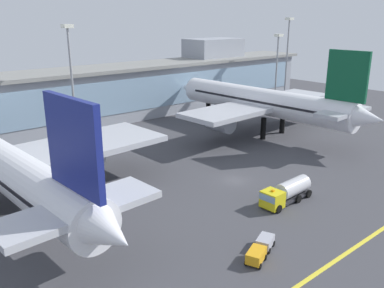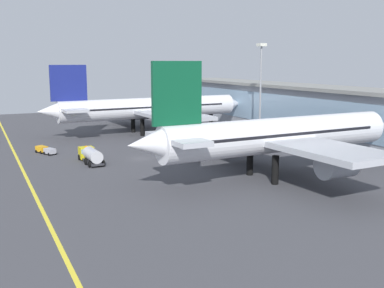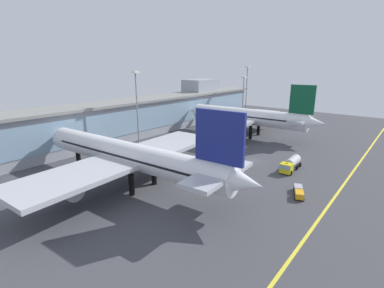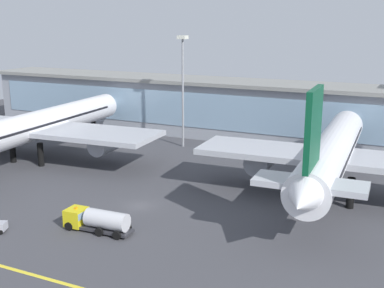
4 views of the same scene
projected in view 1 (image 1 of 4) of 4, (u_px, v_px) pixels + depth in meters
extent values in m
plane|color=#424247|center=(235.00, 180.00, 63.29)|extent=(189.52, 189.52, 0.00)
cube|color=yellow|center=(372.00, 236.00, 47.25)|extent=(151.62, 0.50, 0.01)
cube|color=#9399A3|center=(92.00, 98.00, 95.59)|extent=(135.37, 12.00, 12.07)
cube|color=#84A3BC|center=(104.00, 99.00, 90.99)|extent=(129.96, 0.20, 7.72)
cube|color=gray|center=(90.00, 70.00, 93.65)|extent=(138.37, 14.00, 0.80)
cube|color=#9399A3|center=(213.00, 49.00, 119.30)|extent=(16.00, 10.00, 6.00)
cylinder|color=black|center=(38.00, 195.00, 53.14)|extent=(1.10, 1.10, 4.28)
cone|color=silver|center=(108.00, 232.00, 34.19)|extent=(4.90, 6.15, 4.54)
cylinder|color=#999EA8|center=(85.00, 154.00, 63.20)|extent=(4.13, 6.53, 3.74)
cube|color=navy|center=(73.00, 145.00, 35.52)|extent=(1.18, 8.76, 8.55)
cube|color=#B7BAC1|center=(79.00, 209.00, 37.37)|extent=(15.60, 6.28, 0.68)
cylinder|color=black|center=(263.00, 129.00, 83.90)|extent=(1.10, 1.10, 4.46)
cylinder|color=black|center=(282.00, 123.00, 88.26)|extent=(1.10, 1.10, 4.46)
cylinder|color=black|center=(208.00, 111.00, 99.50)|extent=(1.10, 1.10, 4.46)
cylinder|color=white|center=(261.00, 101.00, 86.99)|extent=(7.75, 42.13, 5.58)
cone|color=white|center=(190.00, 88.00, 102.74)|extent=(5.56, 5.29, 5.30)
cone|color=white|center=(367.00, 118.00, 70.92)|extent=(5.06, 6.38, 4.74)
cube|color=#84A3BC|center=(199.00, 86.00, 100.11)|extent=(4.38, 4.12, 1.67)
cube|color=black|center=(262.00, 99.00, 86.86)|extent=(7.46, 35.44, 0.45)
cube|color=#B7BAC1|center=(261.00, 104.00, 87.20)|extent=(40.30, 12.11, 0.89)
cylinder|color=#999EA8|center=(220.00, 122.00, 81.64)|extent=(4.18, 5.64, 3.91)
cylinder|color=#999EA8|center=(285.00, 106.00, 96.18)|extent=(4.18, 5.64, 3.91)
cube|color=#0C4C2D|center=(347.00, 76.00, 71.97)|extent=(1.06, 7.57, 8.93)
cube|color=#B7BAC1|center=(343.00, 112.00, 73.90)|extent=(12.97, 5.26, 0.71)
cylinder|color=black|center=(279.00, 209.00, 52.73)|extent=(1.11, 0.35, 1.10)
cylinder|color=black|center=(263.00, 202.00, 54.56)|extent=(1.11, 0.35, 1.10)
cylinder|color=black|center=(299.00, 199.00, 55.63)|extent=(1.11, 0.35, 1.10)
cylinder|color=black|center=(283.00, 193.00, 57.46)|extent=(1.11, 0.35, 1.10)
cylinder|color=black|center=(309.00, 194.00, 57.26)|extent=(1.11, 0.35, 1.10)
cylinder|color=black|center=(293.00, 188.00, 59.08)|extent=(1.11, 0.35, 1.10)
cube|color=#2D2D33|center=(290.00, 197.00, 56.46)|extent=(7.65, 2.65, 0.30)
cube|color=yellow|center=(272.00, 199.00, 53.56)|extent=(2.45, 2.70, 2.20)
cube|color=#84A3BC|center=(273.00, 196.00, 53.42)|extent=(2.54, 2.60, 0.88)
cylinder|color=silver|center=(293.00, 187.00, 56.42)|extent=(5.67, 2.53, 2.30)
cube|color=orange|center=(273.00, 191.00, 53.20)|extent=(0.30, 0.40, 0.20)
cylinder|color=black|center=(260.00, 266.00, 41.10)|extent=(0.63, 0.42, 0.60)
cylinder|color=black|center=(246.00, 262.00, 41.75)|extent=(0.63, 0.42, 0.60)
cylinder|color=black|center=(266.00, 257.00, 42.65)|extent=(0.63, 0.42, 0.60)
cylinder|color=black|center=(252.00, 254.00, 43.30)|extent=(0.63, 0.42, 0.60)
cube|color=orange|center=(256.00, 255.00, 42.03)|extent=(2.98, 2.39, 1.10)
cylinder|color=black|center=(269.00, 251.00, 43.79)|extent=(0.62, 0.40, 0.60)
cylinder|color=black|center=(256.00, 247.00, 44.44)|extent=(0.62, 0.40, 0.60)
cylinder|color=black|center=(274.00, 243.00, 45.22)|extent=(0.62, 0.40, 0.60)
cylinder|color=black|center=(261.00, 240.00, 45.87)|extent=(0.62, 0.40, 0.60)
cube|color=#A8A8B2|center=(265.00, 241.00, 44.68)|extent=(2.79, 2.31, 1.00)
cube|color=#2D2D33|center=(261.00, 251.00, 43.51)|extent=(0.59, 0.32, 0.08)
cylinder|color=gray|center=(73.00, 88.00, 78.50)|extent=(0.44, 0.44, 22.23)
cube|color=silver|center=(67.00, 26.00, 75.06)|extent=(1.80, 1.80, 0.70)
cylinder|color=gray|center=(287.00, 63.00, 115.99)|extent=(0.44, 0.44, 23.24)
cube|color=silver|center=(290.00, 19.00, 112.39)|extent=(1.80, 1.80, 0.70)
cylinder|color=gray|center=(276.00, 73.00, 109.97)|extent=(0.44, 0.44, 19.16)
cube|color=silver|center=(279.00, 35.00, 106.99)|extent=(1.80, 1.80, 0.70)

